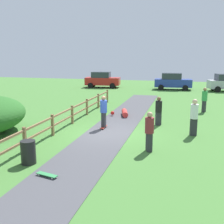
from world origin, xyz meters
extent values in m
plane|color=#427533|center=(0.00, 0.00, 0.00)|extent=(60.00, 60.00, 0.00)
cube|color=#47474C|center=(0.00, 0.00, 0.01)|extent=(2.40, 28.00, 0.02)
cube|color=olive|center=(-2.60, -3.86, 0.55)|extent=(0.12, 0.12, 1.10)
cube|color=olive|center=(-2.60, -1.29, 0.55)|extent=(0.12, 0.12, 1.10)
cube|color=olive|center=(-2.60, 1.29, 0.55)|extent=(0.12, 0.12, 1.10)
cube|color=olive|center=(-2.60, 3.86, 0.55)|extent=(0.12, 0.12, 1.10)
cube|color=olive|center=(-2.60, 6.43, 0.55)|extent=(0.12, 0.12, 1.10)
cube|color=olive|center=(-2.60, 9.00, 0.55)|extent=(0.12, 0.12, 1.10)
cube|color=olive|center=(-2.60, 0.00, 0.50)|extent=(0.08, 18.00, 0.09)
cube|color=olive|center=(-2.60, 0.00, 0.95)|extent=(0.08, 18.00, 0.09)
cylinder|color=black|center=(-1.80, -4.92, 0.45)|extent=(0.56, 0.56, 0.90)
cube|color=#B23326|center=(-0.49, 0.70, 0.09)|extent=(0.21, 0.80, 0.02)
cylinder|color=silver|center=(-0.56, 0.98, 0.05)|extent=(0.03, 0.06, 0.06)
cylinder|color=silver|center=(-0.41, 0.98, 0.05)|extent=(0.03, 0.06, 0.06)
cylinder|color=silver|center=(-0.57, 0.42, 0.05)|extent=(0.03, 0.06, 0.06)
cylinder|color=silver|center=(-0.42, 0.42, 0.05)|extent=(0.03, 0.06, 0.06)
cube|color=#2D2D33|center=(-0.49, 0.70, 0.51)|extent=(0.20, 0.32, 0.81)
cylinder|color=blue|center=(-0.49, 0.70, 1.25)|extent=(0.38, 0.38, 0.68)
sphere|color=#9E704C|center=(-0.49, 0.70, 1.71)|extent=(0.24, 0.24, 0.24)
cylinder|color=red|center=(-0.04, 4.18, 0.20)|extent=(0.72, 1.45, 0.36)
sphere|color=red|center=(-0.84, 3.96, 0.20)|extent=(0.26, 0.26, 0.26)
cube|color=#338C4C|center=(-0.57, -5.85, 0.09)|extent=(0.82, 0.38, 0.02)
cylinder|color=silver|center=(-0.86, -5.85, 0.05)|extent=(0.07, 0.04, 0.06)
cylinder|color=silver|center=(-0.82, -5.71, 0.05)|extent=(0.07, 0.04, 0.06)
cylinder|color=silver|center=(-0.31, -5.98, 0.05)|extent=(0.07, 0.04, 0.06)
cylinder|color=silver|center=(-0.28, -5.84, 0.05)|extent=(0.07, 0.04, 0.06)
cube|color=#2D2D33|center=(4.30, 0.55, 0.44)|extent=(0.36, 0.29, 0.88)
cylinder|color=white|center=(4.30, 0.55, 1.24)|extent=(0.47, 0.47, 0.73)
sphere|color=beige|center=(4.30, 0.55, 1.74)|extent=(0.26, 0.26, 0.26)
cube|color=#2D2D33|center=(2.43, -2.39, 0.40)|extent=(0.32, 0.38, 0.80)
cylinder|color=maroon|center=(2.43, -2.39, 1.14)|extent=(0.51, 0.51, 0.67)
sphere|color=tan|center=(2.43, -2.39, 1.60)|extent=(0.24, 0.24, 0.24)
cube|color=#2D2D33|center=(2.37, 2.24, 0.39)|extent=(0.37, 0.31, 0.78)
cylinder|color=black|center=(2.37, 2.24, 1.11)|extent=(0.50, 0.50, 0.65)
sphere|color=brown|center=(2.37, 2.24, 1.55)|extent=(0.23, 0.23, 0.23)
cube|color=#2D2D33|center=(5.15, 6.86, 0.41)|extent=(0.32, 0.37, 0.82)
cylinder|color=green|center=(5.15, 6.86, 1.16)|extent=(0.51, 0.51, 0.68)
sphere|color=#9E704C|center=(5.15, 6.86, 1.63)|extent=(0.25, 0.25, 0.25)
cube|color=#283D99|center=(2.40, 19.48, 0.77)|extent=(4.29, 1.93, 0.90)
cube|color=#2D333D|center=(2.20, 19.47, 1.57)|extent=(2.28, 1.68, 0.70)
cylinder|color=black|center=(3.70, 20.43, 0.32)|extent=(0.65, 0.27, 0.64)
cylinder|color=black|center=(3.80, 18.67, 0.32)|extent=(0.65, 0.27, 0.64)
cylinder|color=black|center=(1.01, 20.28, 0.32)|extent=(0.65, 0.27, 0.64)
cylinder|color=black|center=(1.10, 18.52, 0.32)|extent=(0.65, 0.27, 0.64)
cylinder|color=black|center=(6.83, 20.05, 0.32)|extent=(0.68, 0.37, 0.64)
cylinder|color=black|center=(7.21, 18.33, 0.32)|extent=(0.68, 0.37, 0.64)
cube|color=red|center=(-6.12, 19.48, 0.77)|extent=(4.34, 2.10, 0.90)
cube|color=#2D333D|center=(-6.32, 19.46, 1.57)|extent=(2.34, 1.76, 0.70)
cylinder|color=black|center=(-4.87, 20.48, 0.32)|extent=(0.66, 0.30, 0.64)
cylinder|color=black|center=(-4.70, 18.73, 0.32)|extent=(0.66, 0.30, 0.64)
cylinder|color=black|center=(-7.55, 20.22, 0.32)|extent=(0.66, 0.30, 0.64)
cylinder|color=black|center=(-7.38, 18.47, 0.32)|extent=(0.66, 0.30, 0.64)
camera|label=1|loc=(3.80, -13.83, 4.08)|focal=45.06mm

